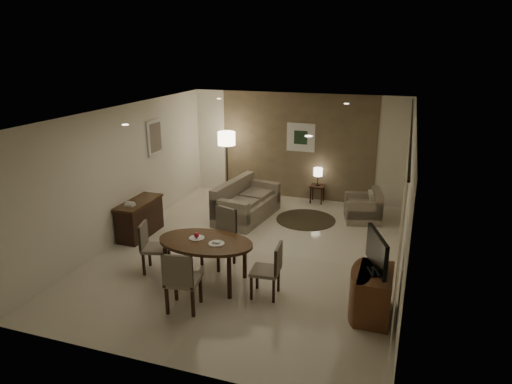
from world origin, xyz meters
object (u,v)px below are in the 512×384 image
(chair_near, at_px, (183,279))
(tv_cabinet, at_px, (374,294))
(dining_table, at_px, (206,262))
(armchair, at_px, (363,205))
(side_table, at_px, (317,194))
(chair_far, at_px, (217,238))
(chair_right, at_px, (265,270))
(chair_left, at_px, (156,248))
(console_desk, at_px, (140,218))
(floor_lamp, at_px, (227,165))
(sofa, at_px, (247,200))

(chair_near, bearing_deg, tv_cabinet, -173.95)
(dining_table, bearing_deg, armchair, 59.65)
(side_table, bearing_deg, chair_far, -104.63)
(chair_near, distance_m, armchair, 5.06)
(chair_near, relative_size, chair_right, 1.11)
(chair_left, bearing_deg, dining_table, -110.32)
(dining_table, bearing_deg, chair_far, 96.45)
(armchair, xyz_separation_m, side_table, (-1.22, 0.91, -0.14))
(chair_near, bearing_deg, dining_table, -98.09)
(chair_far, bearing_deg, dining_table, -63.24)
(console_desk, xyz_separation_m, chair_right, (3.21, -1.48, 0.07))
(console_desk, bearing_deg, floor_lamp, 74.63)
(sofa, xyz_separation_m, armchair, (2.55, 0.68, -0.07))
(chair_near, distance_m, chair_right, 1.29)
(chair_right, bearing_deg, console_desk, -118.53)
(chair_left, xyz_separation_m, sofa, (0.64, 2.95, -0.02))
(dining_table, xyz_separation_m, chair_right, (1.06, -0.09, 0.07))
(chair_left, bearing_deg, floor_lamp, -10.29)
(chair_right, bearing_deg, side_table, 177.50)
(chair_left, distance_m, side_table, 4.96)
(chair_near, relative_size, armchair, 1.23)
(chair_left, height_order, sofa, chair_left)
(dining_table, relative_size, chair_right, 1.81)
(chair_far, distance_m, armchair, 3.81)
(dining_table, height_order, chair_left, chair_left)
(armchair, bearing_deg, dining_table, -43.06)
(chair_left, bearing_deg, console_desk, 26.43)
(chair_right, bearing_deg, sofa, -159.34)
(tv_cabinet, height_order, dining_table, dining_table)
(armchair, distance_m, floor_lamp, 3.61)
(sofa, distance_m, side_table, 2.08)
(dining_table, height_order, floor_lamp, floor_lamp)
(sofa, bearing_deg, side_table, -32.06)
(dining_table, relative_size, sofa, 0.89)
(sofa, bearing_deg, chair_near, -166.83)
(dining_table, xyz_separation_m, chair_near, (0.01, -0.84, 0.12))
(chair_near, height_order, side_table, chair_near)
(dining_table, distance_m, chair_right, 1.07)
(dining_table, distance_m, chair_near, 0.85)
(armchair, bearing_deg, chair_right, -29.07)
(console_desk, bearing_deg, chair_left, -48.64)
(chair_near, height_order, chair_left, chair_near)
(chair_far, distance_m, side_table, 4.11)
(chair_right, bearing_deg, dining_table, -98.70)
(console_desk, height_order, chair_far, chair_far)
(chair_far, height_order, floor_lamp, floor_lamp)
(tv_cabinet, bearing_deg, dining_table, 177.68)
(chair_left, relative_size, armchair, 1.11)
(chair_left, xyz_separation_m, chair_right, (2.07, -0.19, -0.00))
(console_desk, bearing_deg, chair_near, -45.95)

